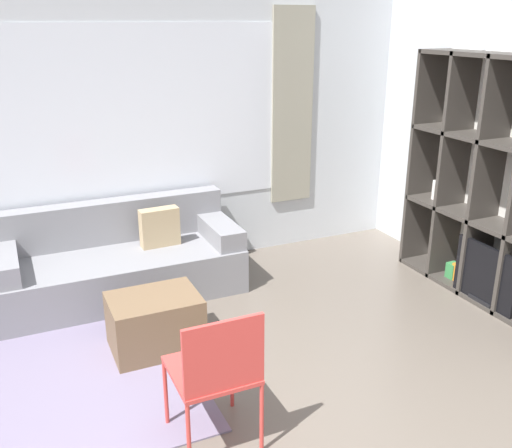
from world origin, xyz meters
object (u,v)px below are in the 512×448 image
(ottoman, at_px, (155,323))
(couch_main, at_px, (119,263))
(shelving_unit, at_px, (508,191))
(folding_chair, at_px, (216,368))

(ottoman, bearing_deg, couch_main, 92.44)
(shelving_unit, distance_m, ottoman, 2.96)
(folding_chair, bearing_deg, shelving_unit, -165.66)
(shelving_unit, bearing_deg, ottoman, 171.24)
(shelving_unit, xyz_separation_m, couch_main, (-2.87, 1.46, -0.70))
(couch_main, bearing_deg, folding_chair, -87.52)
(shelving_unit, relative_size, couch_main, 0.99)
(shelving_unit, height_order, couch_main, shelving_unit)
(couch_main, xyz_separation_m, folding_chair, (0.09, -2.17, 0.24))
(couch_main, bearing_deg, ottoman, -87.56)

